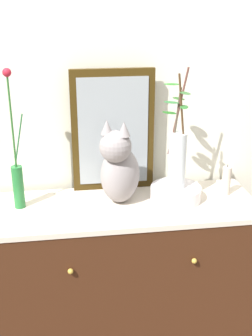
{
  "coord_description": "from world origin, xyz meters",
  "views": [
    {
      "loc": [
        -0.25,
        -1.75,
        1.7
      ],
      "look_at": [
        0.0,
        0.0,
        0.99
      ],
      "focal_mm": 46.47,
      "sensor_mm": 36.0,
      "label": 1
    }
  ],
  "objects": [
    {
      "name": "wall_back",
      "position": [
        0.0,
        0.29,
        1.3
      ],
      "size": [
        4.4,
        0.08,
        2.6
      ],
      "primitive_type": "cube",
      "color": "silver",
      "rests_on": "ground_plane"
    },
    {
      "name": "sideboard",
      "position": [
        0.0,
        -0.0,
        0.41
      ],
      "size": [
        1.2,
        0.45,
        0.81
      ],
      "color": "#3C1F10",
      "rests_on": "ground_plane"
    },
    {
      "name": "mirror_leaning",
      "position": [
        -0.03,
        0.2,
        1.1
      ],
      "size": [
        0.39,
        0.03,
        0.58
      ],
      "color": "#36250A",
      "rests_on": "sideboard"
    },
    {
      "name": "cat_sitting",
      "position": [
        -0.03,
        0.04,
        0.98
      ],
      "size": [
        0.28,
        0.41,
        0.4
      ],
      "color": "gray",
      "rests_on": "sideboard"
    },
    {
      "name": "vase_slim_green",
      "position": [
        -0.47,
        0.05,
        0.97
      ],
      "size": [
        0.07,
        0.05,
        0.62
      ],
      "color": "#246E33",
      "rests_on": "sideboard"
    },
    {
      "name": "bowl_porcelain",
      "position": [
        0.24,
        0.02,
        0.84
      ],
      "size": [
        0.23,
        0.23,
        0.07
      ],
      "primitive_type": "cylinder",
      "color": "silver",
      "rests_on": "sideboard"
    },
    {
      "name": "vase_glass_clear",
      "position": [
        0.23,
        0.02,
        1.03
      ],
      "size": [
        0.12,
        0.2,
        0.54
      ],
      "color": "silver",
      "rests_on": "bowl_porcelain"
    },
    {
      "name": "candle_pillar",
      "position": [
        0.49,
        0.04,
        0.88
      ],
      "size": [
        0.04,
        0.04,
        0.15
      ],
      "color": "#BFB09D",
      "rests_on": "sideboard"
    }
  ]
}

